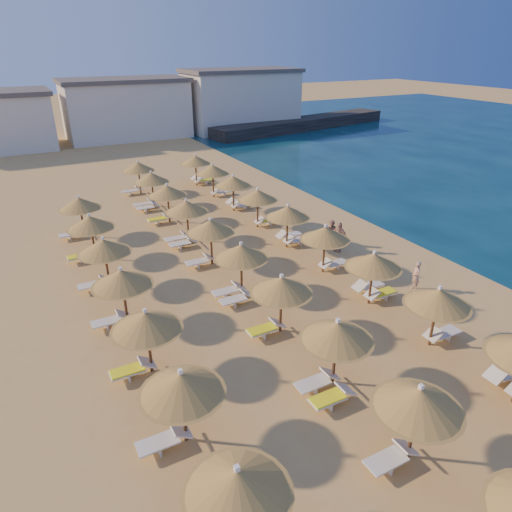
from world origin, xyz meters
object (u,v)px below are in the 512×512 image
beachgoer_c (339,237)px  beachgoer_b (331,233)px  parasol_row_east (325,234)px  jetty (303,124)px  beachgoer_a (416,276)px  parasol_row_west (241,253)px

beachgoer_c → beachgoer_b: (0.14, 0.87, -0.10)m
parasol_row_east → beachgoer_b: 3.92m
parasol_row_east → beachgoer_b: size_ratio=24.67×
parasol_row_east → beachgoer_c: 3.24m
jetty → beachgoer_b: bearing=-131.6°
beachgoer_c → beachgoer_a: size_ratio=1.18×
jetty → parasol_row_east: (-24.05, -38.44, 1.45)m
beachgoer_b → beachgoer_c: bearing=-16.2°
jetty → beachgoer_c: beachgoer_c is taller
beachgoer_a → jetty: bearing=177.1°
parasol_row_west → beachgoer_b: bearing=19.8°
jetty → parasol_row_west: 48.16m
parasol_row_west → beachgoer_b: size_ratio=24.67×
beachgoer_c → beachgoer_b: size_ratio=1.12×
parasol_row_west → beachgoer_a: 8.81m
parasol_row_east → beachgoer_b: bearing=46.9°
jetty → parasol_row_west: size_ratio=0.75×
parasol_row_west → jetty: bearing=53.0°
parasol_row_west → beachgoer_a: parasol_row_west is taller
parasol_row_west → beachgoer_a: bearing=-26.0°
jetty → parasol_row_west: bearing=-137.6°
beachgoer_c → beachgoer_b: beachgoer_c is taller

